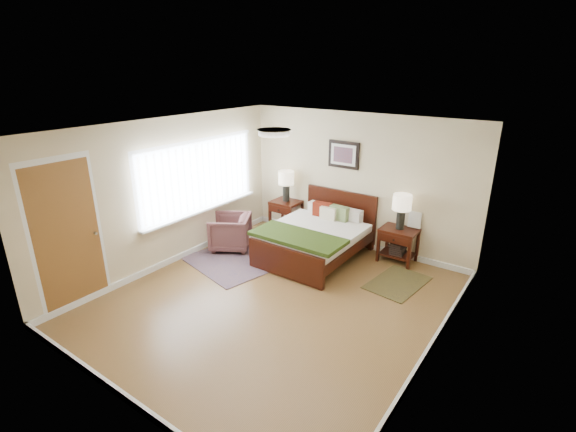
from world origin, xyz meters
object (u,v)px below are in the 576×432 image
(lamp_left, at_px, (286,181))
(rug_persian, at_px, (252,254))
(armchair, at_px, (230,232))
(lamp_right, at_px, (402,206))
(nightstand_right, at_px, (398,242))
(nightstand_left, at_px, (286,207))
(bed, at_px, (316,233))

(lamp_left, distance_m, rug_persian, 1.68)
(armchair, bearing_deg, lamp_left, 133.17)
(lamp_right, relative_size, rug_persian, 0.28)
(nightstand_right, height_order, lamp_left, lamp_left)
(nightstand_left, relative_size, rug_persian, 0.31)
(bed, bearing_deg, armchair, -158.64)
(lamp_left, height_order, rug_persian, lamp_left)
(nightstand_left, height_order, nightstand_right, nightstand_left)
(nightstand_left, relative_size, nightstand_right, 1.08)
(bed, height_order, nightstand_left, bed)
(nightstand_left, height_order, lamp_right, lamp_right)
(armchair, relative_size, rug_persian, 0.34)
(bed, xyz_separation_m, lamp_right, (1.25, 0.70, 0.56))
(nightstand_left, distance_m, armchair, 1.34)
(lamp_left, xyz_separation_m, rug_persian, (0.15, -1.27, -1.08))
(lamp_left, relative_size, armchair, 0.84)
(bed, bearing_deg, lamp_left, 148.63)
(nightstand_right, height_order, rug_persian, nightstand_right)
(nightstand_left, bearing_deg, bed, -30.56)
(lamp_right, height_order, rug_persian, lamp_right)
(nightstand_right, distance_m, lamp_right, 0.66)
(nightstand_right, xyz_separation_m, armchair, (-2.77, -1.28, -0.04))
(nightstand_right, bearing_deg, lamp_right, 90.00)
(bed, distance_m, nightstand_right, 1.43)
(lamp_right, bearing_deg, rug_persian, -150.64)
(nightstand_left, bearing_deg, nightstand_right, 0.23)
(nightstand_right, distance_m, rug_persian, 2.61)
(rug_persian, bearing_deg, nightstand_right, 42.13)
(nightstand_right, height_order, armchair, armchair)
(lamp_right, distance_m, armchair, 3.14)
(lamp_right, relative_size, armchair, 0.84)
(nightstand_left, xyz_separation_m, lamp_right, (2.40, 0.02, 0.49))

